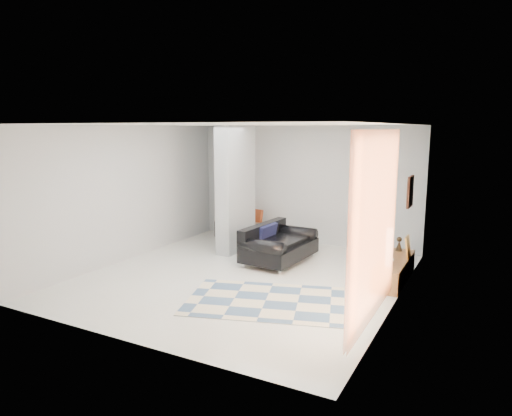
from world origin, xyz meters
The scene contains 17 objects.
floor centered at (0.00, 0.00, 0.00)m, with size 6.00×6.00×0.00m, color silver.
ceiling centered at (0.00, 0.00, 2.80)m, with size 6.00×6.00×0.00m, color white.
wall_back centered at (0.00, 3.00, 1.40)m, with size 6.00×6.00×0.00m, color #B8BBBD.
wall_front centered at (0.00, -3.00, 1.40)m, with size 6.00×6.00×0.00m, color #B8BBBD.
wall_left centered at (-2.75, 0.00, 1.40)m, with size 6.00×6.00×0.00m, color #B8BBBD.
wall_right centered at (2.75, 0.00, 1.40)m, with size 6.00×6.00×0.00m, color #B8BBBD.
partition_column centered at (-1.10, 1.60, 1.40)m, with size 0.35×1.20×2.80m, color #A4A9AB.
hallway_door centered at (-2.10, 2.96, 1.02)m, with size 0.85×0.06×2.04m, color silver.
curtain centered at (2.67, -1.15, 1.45)m, with size 2.55×2.55×0.00m, color #D86938.
wall_art centered at (2.72, 1.08, 1.65)m, with size 0.04×0.45×0.55m, color #38190F.
media_console centered at (2.52, 1.09, 0.21)m, with size 0.45×1.68×0.80m.
loveseat centered at (0.11, 1.20, 0.35)m, with size 1.13×1.79×0.76m.
daybed centered at (-1.44, 2.64, 0.43)m, with size 1.63×0.93×0.77m.
area_rug centered at (0.90, -0.90, 0.01)m, with size 2.50×1.66×0.01m, color beige.
cylinder_lamp centered at (2.50, 0.63, 0.73)m, with size 0.12×0.12×0.66m, color white.
bronze_figurine centered at (2.47, 1.72, 0.54)m, with size 0.14×0.14×0.27m, color #342517, non-canonical shape.
vase centered at (2.47, 0.78, 0.49)m, with size 0.18×0.18×0.18m, color silver.
Camera 1 is at (4.00, -7.13, 2.74)m, focal length 32.00 mm.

